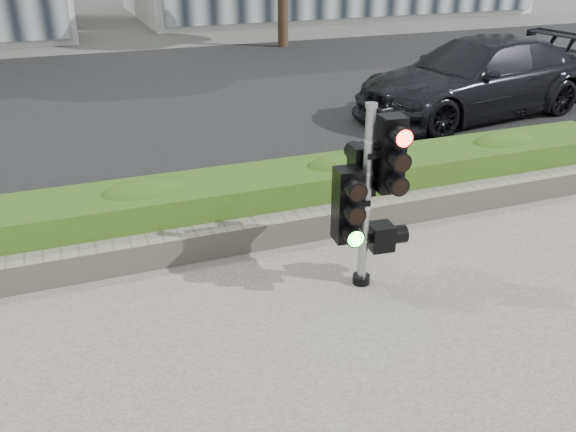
{
  "coord_description": "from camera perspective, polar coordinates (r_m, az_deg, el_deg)",
  "views": [
    {
      "loc": [
        -2.03,
        -4.52,
        3.59
      ],
      "look_at": [
        -0.06,
        0.6,
        1.02
      ],
      "focal_mm": 38.0,
      "sensor_mm": 36.0,
      "label": 1
    }
  ],
  "objects": [
    {
      "name": "ground",
      "position": [
        6.12,
        2.58,
        -10.85
      ],
      "size": [
        120.0,
        120.0,
        0.0
      ],
      "primitive_type": "plane",
      "color": "#51514C",
      "rests_on": "ground"
    },
    {
      "name": "road",
      "position": [
        15.1,
        -12.95,
        10.72
      ],
      "size": [
        60.0,
        13.0,
        0.02
      ],
      "primitive_type": "cube",
      "color": "black",
      "rests_on": "ground"
    },
    {
      "name": "curb",
      "position": [
        8.69,
        -5.69,
        0.97
      ],
      "size": [
        60.0,
        0.25,
        0.12
      ],
      "primitive_type": "cube",
      "color": "gray",
      "rests_on": "ground"
    },
    {
      "name": "stone_wall",
      "position": [
        7.54,
        -3.13,
        -1.67
      ],
      "size": [
        12.0,
        0.32,
        0.34
      ],
      "primitive_type": "cube",
      "color": "gray",
      "rests_on": "sidewalk"
    },
    {
      "name": "hedge",
      "position": [
        8.03,
        -4.61,
        1.36
      ],
      "size": [
        12.0,
        1.0,
        0.68
      ],
      "primitive_type": "cube",
      "color": "#597F27",
      "rests_on": "sidewalk"
    },
    {
      "name": "traffic_signal",
      "position": [
        6.42,
        7.48,
        2.6
      ],
      "size": [
        0.72,
        0.55,
        2.04
      ],
      "rotation": [
        0.0,
        0.0,
        -0.1
      ],
      "color": "black",
      "rests_on": "sidewalk"
    },
    {
      "name": "car_dark",
      "position": [
        13.69,
        17.2,
        12.28
      ],
      "size": [
        5.7,
        2.89,
        1.59
      ],
      "primitive_type": "imported",
      "rotation": [
        0.0,
        0.0,
        -1.45
      ],
      "color": "black",
      "rests_on": "road"
    }
  ]
}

